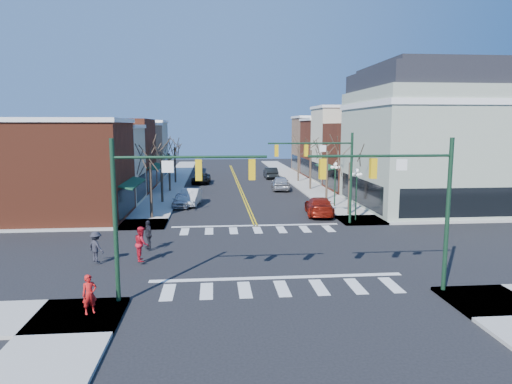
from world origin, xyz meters
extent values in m
plane|color=black|center=(0.00, 0.00, 0.00)|extent=(160.00, 160.00, 0.00)
cube|color=#9E9B93|center=(-8.75, 20.00, 0.07)|extent=(3.50, 70.00, 0.15)
cube|color=#9E9B93|center=(8.75, 20.00, 0.07)|extent=(3.50, 70.00, 0.15)
cube|color=#602717|center=(-15.50, 11.75, 4.00)|extent=(10.00, 8.50, 8.00)
cube|color=beige|center=(-15.50, 19.50, 3.75)|extent=(10.00, 7.00, 7.50)
cube|color=#602717|center=(-15.50, 27.50, 4.25)|extent=(10.00, 9.00, 8.50)
cube|color=#9F7657|center=(-15.50, 35.75, 3.90)|extent=(10.00, 7.50, 7.80)
cube|color=beige|center=(-15.50, 43.50, 4.10)|extent=(10.00, 8.00, 8.20)
cube|color=#602717|center=(15.50, 25.75, 4.00)|extent=(10.00, 8.50, 8.00)
cube|color=beige|center=(15.50, 33.50, 5.00)|extent=(10.00, 7.00, 10.00)
cube|color=#602717|center=(15.50, 41.00, 4.25)|extent=(10.00, 8.00, 8.50)
cube|color=#9F7657|center=(15.50, 49.00, 4.50)|extent=(10.00, 8.00, 9.00)
cube|color=#97A28D|center=(16.50, 14.50, 5.50)|extent=(12.00, 14.00, 11.00)
cube|color=white|center=(16.50, 14.50, 9.60)|extent=(12.25, 14.25, 0.50)
cube|color=black|center=(16.50, 14.50, 11.90)|extent=(11.40, 13.40, 1.80)
cube|color=black|center=(16.50, 14.50, 13.00)|extent=(9.80, 11.80, 0.60)
cylinder|color=#14331E|center=(-7.40, -7.40, 3.60)|extent=(0.20, 0.20, 7.20)
cylinder|color=#14331E|center=(-4.15, -7.40, 6.40)|extent=(6.50, 0.12, 0.12)
cube|color=gold|center=(-3.83, -7.40, 5.85)|extent=(0.28, 0.28, 0.90)
cube|color=gold|center=(-1.55, -7.40, 5.85)|extent=(0.28, 0.28, 0.90)
cylinder|color=#14331E|center=(7.40, -7.40, 3.60)|extent=(0.20, 0.20, 7.20)
cylinder|color=#14331E|center=(4.15, -7.40, 6.40)|extent=(6.50, 0.12, 0.12)
cube|color=gold|center=(3.83, -7.40, 5.85)|extent=(0.28, 0.28, 0.90)
cube|color=gold|center=(1.55, -7.40, 5.85)|extent=(0.28, 0.28, 0.90)
cylinder|color=#14331E|center=(7.40, 7.40, 3.60)|extent=(0.20, 0.20, 7.20)
cylinder|color=#14331E|center=(4.15, 7.40, 6.40)|extent=(6.50, 0.12, 0.12)
cube|color=gold|center=(3.83, 7.40, 5.85)|extent=(0.28, 0.28, 0.90)
cube|color=gold|center=(1.55, 7.40, 5.85)|extent=(0.28, 0.28, 0.90)
cylinder|color=#14331E|center=(8.20, 8.50, 2.00)|extent=(0.12, 0.12, 4.00)
sphere|color=white|center=(8.20, 8.50, 4.15)|extent=(0.36, 0.36, 0.36)
cylinder|color=#14331E|center=(8.20, 15.00, 2.00)|extent=(0.12, 0.12, 4.00)
sphere|color=white|center=(8.20, 15.00, 4.15)|extent=(0.36, 0.36, 0.36)
cylinder|color=#382B21|center=(-8.40, 11.00, 2.38)|extent=(0.24, 0.24, 4.76)
cylinder|color=#382B21|center=(-8.40, 19.00, 2.52)|extent=(0.24, 0.24, 5.04)
cylinder|color=#382B21|center=(-8.40, 27.00, 2.27)|extent=(0.24, 0.24, 4.55)
cylinder|color=#382B21|center=(-8.40, 35.00, 2.45)|extent=(0.24, 0.24, 4.90)
cylinder|color=#382B21|center=(8.40, 11.00, 2.31)|extent=(0.24, 0.24, 4.62)
cylinder|color=#382B21|center=(8.40, 19.00, 2.59)|extent=(0.24, 0.24, 5.18)
cylinder|color=#382B21|center=(8.40, 27.00, 2.42)|extent=(0.24, 0.24, 4.83)
cylinder|color=#382B21|center=(8.40, 35.00, 2.48)|extent=(0.24, 0.24, 4.97)
imported|color=#ABAAAF|center=(-6.32, 16.56, 0.67)|extent=(1.70, 4.00, 1.35)
imported|color=silver|center=(-5.55, 17.62, 0.80)|extent=(2.22, 5.00, 1.59)
imported|color=black|center=(-4.94, 34.67, 0.71)|extent=(2.55, 5.20, 1.42)
imported|color=maroon|center=(5.88, 11.44, 0.79)|extent=(2.87, 5.70, 1.59)
imported|color=#B4B5B9|center=(4.80, 27.31, 0.86)|extent=(2.42, 5.18, 1.72)
imported|color=black|center=(5.15, 39.71, 0.82)|extent=(1.75, 4.96, 1.63)
imported|color=red|center=(-8.26, -8.70, 0.96)|extent=(0.71, 0.63, 1.62)
imported|color=#B61323|center=(-7.30, -1.41, 1.14)|extent=(0.92, 1.08, 1.97)
imported|color=black|center=(-7.30, 1.21, 1.04)|extent=(0.83, 1.12, 1.77)
imported|color=#21212A|center=(-9.80, -1.44, 1.02)|extent=(1.27, 1.22, 1.74)
camera|label=1|loc=(-3.17, -26.89, 7.71)|focal=32.00mm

